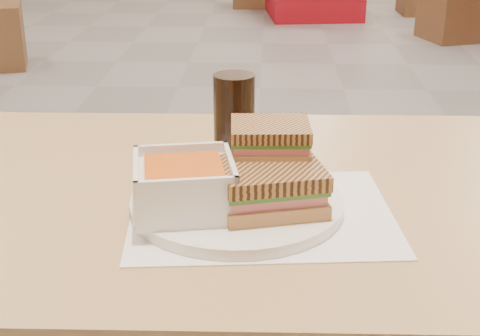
{
  "coord_description": "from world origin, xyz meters",
  "views": [
    {
      "loc": [
        0.04,
        -2.84,
        1.17
      ],
      "look_at": [
        0.01,
        -2.0,
        0.82
      ],
      "focal_mm": 52.42,
      "sensor_mm": 36.0,
      "label": 1
    }
  ],
  "objects_px": {
    "main_table": "(229,257)",
    "cola_glass": "(234,118)",
    "plate": "(237,203)",
    "panini_lower": "(270,187)",
    "soup_bowl": "(184,187)",
    "bg_chair_1l": "(455,8)"
  },
  "relations": [
    {
      "from": "plate",
      "to": "cola_glass",
      "type": "bearing_deg",
      "value": 93.81
    },
    {
      "from": "panini_lower",
      "to": "plate",
      "type": "bearing_deg",
      "value": 149.8
    },
    {
      "from": "soup_bowl",
      "to": "bg_chair_1l",
      "type": "relative_size",
      "value": 0.27
    },
    {
      "from": "soup_bowl",
      "to": "bg_chair_1l",
      "type": "bearing_deg",
      "value": 71.83
    },
    {
      "from": "main_table",
      "to": "plate",
      "type": "bearing_deg",
      "value": -77.57
    },
    {
      "from": "main_table",
      "to": "bg_chair_1l",
      "type": "distance_m",
      "value": 4.87
    },
    {
      "from": "main_table",
      "to": "bg_chair_1l",
      "type": "bearing_deg",
      "value": 72.02
    },
    {
      "from": "plate",
      "to": "cola_glass",
      "type": "distance_m",
      "value": 0.2
    },
    {
      "from": "main_table",
      "to": "bg_chair_1l",
      "type": "relative_size",
      "value": 2.22
    },
    {
      "from": "bg_chair_1l",
      "to": "plate",
      "type": "bearing_deg",
      "value": -107.55
    },
    {
      "from": "main_table",
      "to": "cola_glass",
      "type": "xyz_separation_m",
      "value": [
        0.0,
        0.12,
        0.18
      ]
    },
    {
      "from": "plate",
      "to": "soup_bowl",
      "type": "xyz_separation_m",
      "value": [
        -0.07,
        -0.03,
        0.04
      ]
    },
    {
      "from": "panini_lower",
      "to": "soup_bowl",
      "type": "bearing_deg",
      "value": -176.34
    },
    {
      "from": "plate",
      "to": "panini_lower",
      "type": "height_order",
      "value": "panini_lower"
    },
    {
      "from": "main_table",
      "to": "cola_glass",
      "type": "bearing_deg",
      "value": 88.46
    },
    {
      "from": "panini_lower",
      "to": "bg_chair_1l",
      "type": "distance_m",
      "value": 4.96
    },
    {
      "from": "soup_bowl",
      "to": "panini_lower",
      "type": "bearing_deg",
      "value": 3.66
    },
    {
      "from": "main_table",
      "to": "bg_chair_1l",
      "type": "xyz_separation_m",
      "value": [
        1.5,
        4.62,
        -0.39
      ]
    },
    {
      "from": "soup_bowl",
      "to": "cola_glass",
      "type": "bearing_deg",
      "value": 76.26
    },
    {
      "from": "panini_lower",
      "to": "cola_glass",
      "type": "xyz_separation_m",
      "value": [
        -0.06,
        0.21,
        0.02
      ]
    },
    {
      "from": "bg_chair_1l",
      "to": "cola_glass",
      "type": "bearing_deg",
      "value": -108.38
    },
    {
      "from": "panini_lower",
      "to": "cola_glass",
      "type": "relative_size",
      "value": 1.11
    }
  ]
}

